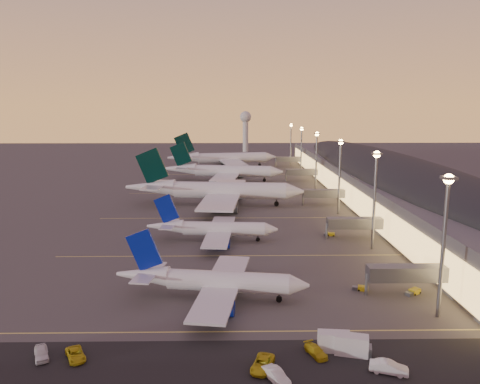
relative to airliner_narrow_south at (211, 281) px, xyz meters
name	(u,v)px	position (x,y,z in m)	size (l,w,h in m)	color
ground	(235,250)	(4.88, 31.16, -3.54)	(700.00, 700.00, 0.00)	#474442
airliner_narrow_south	(211,281)	(0.00, 0.00, 0.00)	(38.31, 34.54, 13.69)	silver
airliner_narrow_north	(212,229)	(-1.43, 39.76, -0.14)	(36.77, 32.90, 13.13)	silver
airliner_wide_near	(214,191)	(-2.63, 86.96, 2.05)	(67.83, 62.07, 21.69)	silver
airliner_wide_mid	(222,171)	(-0.72, 144.05, 1.44)	(60.44, 55.52, 19.34)	silver
airliner_wide_far	(223,158)	(-1.58, 196.74, 1.95)	(66.48, 61.30, 21.32)	silver
terminal_building	(384,175)	(66.72, 103.63, 5.24)	(56.35, 255.00, 17.46)	#505055
light_masts	(326,156)	(40.88, 96.16, 14.02)	(2.20, 217.20, 25.90)	slate
radar_tower	(246,125)	(14.88, 291.16, 18.34)	(9.00, 9.00, 32.50)	silver
service_lane	(238,368)	(4.88, -24.84, -3.53)	(260.00, 16.00, 0.01)	black
lane_markings	(234,214)	(4.88, 71.16, -3.53)	(90.00, 180.36, 0.00)	#D8C659
baggage_tug_a	(361,288)	(30.47, 3.47, -3.11)	(3.39, 2.21, 0.94)	gold
baggage_tug_b	(413,292)	(40.39, 1.34, -3.07)	(3.61, 3.08, 1.03)	gold
baggage_tug_c	(330,234)	(32.40, 44.12, -3.11)	(3.35, 1.88, 0.94)	gold
catering_truck_a	(336,342)	(20.06, -20.24, -2.12)	(5.59, 2.63, 3.04)	silver
catering_truck_b	(353,346)	(22.47, -21.42, -2.09)	(5.84, 3.42, 3.09)	silver
service_van_a	(41,353)	(-24.52, -21.63, -2.71)	(1.95, 4.85, 1.65)	silver
service_van_b	(76,354)	(-19.31, -21.96, -2.83)	(2.34, 5.07, 1.41)	gold
service_van_c	(276,376)	(10.12, -28.22, -2.69)	(1.79, 5.13, 1.69)	silver
service_van_d	(263,364)	(8.43, -25.16, -2.75)	(2.62, 5.69, 1.58)	gold
service_van_e	(389,367)	(26.22, -26.50, -2.65)	(1.87, 5.36, 1.77)	silver
service_van_f	(316,351)	(16.76, -21.55, -2.85)	(1.93, 4.74, 1.38)	gold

